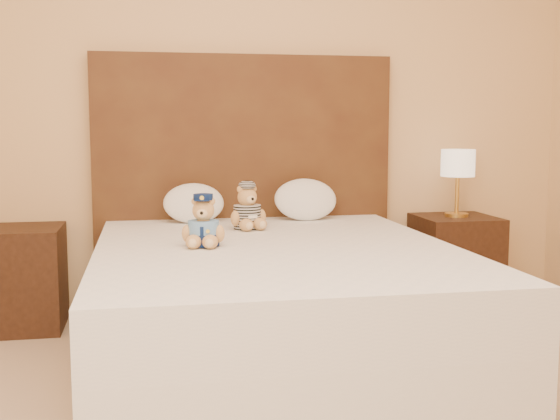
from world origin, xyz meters
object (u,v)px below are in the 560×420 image
object	(u,v)px
teddy_prisoner	(247,207)
pillow_right	(306,197)
nightstand_right	(455,261)
pillow_left	(194,201)
nightstand_left	(20,278)
lamp	(458,167)
teddy_police	(203,221)
bed	(275,304)

from	to	relation	value
teddy_prisoner	pillow_right	size ratio (longest dim) A/B	0.65
nightstand_right	pillow_left	xyz separation A→B (m)	(-1.56, 0.03, 0.39)
nightstand_left	pillow_left	size ratio (longest dim) A/B	1.62
lamp	teddy_prisoner	world-z (taller)	lamp
teddy_prisoner	teddy_police	bearing A→B (deg)	-136.64
pillow_right	teddy_police	bearing A→B (deg)	-129.20
nightstand_left	lamp	world-z (taller)	lamp
teddy_police	teddy_prisoner	xyz separation A→B (m)	(0.27, 0.49, 0.00)
teddy_police	pillow_left	bearing A→B (deg)	101.00
bed	pillow_left	size ratio (longest dim) A/B	5.91
teddy_prisoner	pillow_right	world-z (taller)	pillow_right
bed	teddy_police	size ratio (longest dim) A/B	8.54
bed	pillow_left	world-z (taller)	pillow_left
teddy_police	pillow_left	world-z (taller)	pillow_left
nightstand_right	teddy_prisoner	xyz separation A→B (m)	(-1.30, -0.28, 0.39)
bed	pillow_right	world-z (taller)	pillow_right
nightstand_left	lamp	distance (m)	2.56
nightstand_right	teddy_police	distance (m)	1.79
bed	teddy_police	distance (m)	0.51
teddy_prisoner	bed	bearing A→B (deg)	-101.98
teddy_prisoner	nightstand_right	bearing A→B (deg)	-5.75
bed	nightstand_right	size ratio (longest dim) A/B	3.64
bed	pillow_left	distance (m)	0.97
nightstand_right	pillow_right	size ratio (longest dim) A/B	1.51
bed	teddy_prisoner	bearing A→B (deg)	95.92
lamp	teddy_prisoner	distance (m)	1.35
teddy_prisoner	pillow_left	world-z (taller)	pillow_left
nightstand_right	bed	bearing A→B (deg)	-147.38
nightstand_left	pillow_right	distance (m)	1.63
nightstand_left	lamp	size ratio (longest dim) A/B	1.38
bed	teddy_prisoner	world-z (taller)	teddy_prisoner
nightstand_left	teddy_police	distance (m)	1.27
lamp	pillow_left	size ratio (longest dim) A/B	1.18
nightstand_left	teddy_police	bearing A→B (deg)	-39.61
nightstand_right	teddy_police	size ratio (longest dim) A/B	2.35
pillow_left	nightstand_left	bearing A→B (deg)	-178.17
teddy_police	pillow_left	distance (m)	0.80
nightstand_right	lamp	xyz separation A→B (m)	(-0.00, 0.00, 0.57)
nightstand_left	pillow_left	world-z (taller)	pillow_left
bed	pillow_left	bearing A→B (deg)	110.63
nightstand_right	teddy_police	bearing A→B (deg)	-153.94
pillow_left	pillow_right	world-z (taller)	pillow_right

